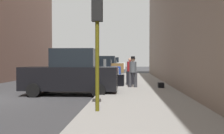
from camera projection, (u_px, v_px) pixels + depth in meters
name	position (u px, v px, depth m)	size (l,w,h in m)	color
ground_plane	(3.00, 99.00, 10.81)	(120.00, 120.00, 0.00)	#38383A
sidewalk	(142.00, 99.00, 10.42)	(4.00, 40.00, 0.15)	gray
parked_black_suv	(71.00, 74.00, 12.19)	(4.61, 2.08, 2.25)	black
parked_silver_sedan	(90.00, 72.00, 18.21)	(4.27, 2.19, 1.79)	#B7BABF
parked_blue_sedan	(100.00, 69.00, 24.86)	(4.24, 2.13, 1.79)	navy
parked_bronze_suv	(105.00, 66.00, 30.43)	(4.62, 2.11, 2.25)	brown
parked_dark_green_sedan	(109.00, 66.00, 36.82)	(4.21, 2.08, 1.79)	#193828
parked_white_van	(112.00, 64.00, 42.41)	(4.67, 2.20, 2.25)	silver
fire_hydrant	(112.00, 79.00, 15.60)	(0.42, 0.22, 0.70)	red
traffic_light	(97.00, 25.00, 7.48)	(0.32, 0.32, 3.60)	#514C0F
pedestrian_in_red_jacket	(130.00, 70.00, 15.75)	(0.53, 0.48, 1.71)	black
pedestrian_with_beanie	(133.00, 70.00, 14.30)	(0.51, 0.43, 1.78)	#333338
rolling_suitcase	(121.00, 80.00, 15.09)	(0.41, 0.59, 1.04)	black
duffel_bag	(161.00, 85.00, 14.14)	(0.32, 0.44, 0.28)	black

